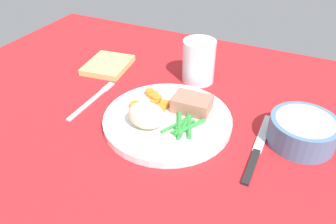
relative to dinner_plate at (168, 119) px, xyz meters
The scene contains 11 objects.
dining_table 1.92cm from the dinner_plate, 158.94° to the right, with size 120.00×90.00×2.00cm.
dinner_plate is the anchor object (origin of this frame).
meat_portion 5.89cm from the dinner_plate, 49.40° to the left, with size 7.73×5.47×3.04cm, color #A86B56.
mashed_potatoes 6.25cm from the dinner_plate, 116.57° to the right, with size 7.43×5.44×5.17cm, color beige.
carrot_slices 5.99cm from the dinner_plate, 148.76° to the left, with size 7.67×7.42×1.29cm.
green_beans 4.92cm from the dinner_plate, 24.01° to the right, with size 6.81×9.00×0.90cm.
fork 18.88cm from the dinner_plate, behind, with size 1.44×16.60×0.40cm.
knife 18.56cm from the dinner_plate, ahead, with size 1.70×20.50×0.64cm.
water_glass 18.98cm from the dinner_plate, 92.92° to the left, with size 7.80×7.80×10.42cm.
salad_bowl 25.85cm from the dinner_plate, 11.60° to the left, with size 12.40×12.40×5.14cm.
napkin 28.53cm from the dinner_plate, 148.99° to the left, with size 10.40×12.32×1.53cm, color #DBBC6B.
Camera 1 is at (23.16, -47.55, 42.80)cm, focal length 34.65 mm.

